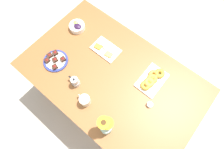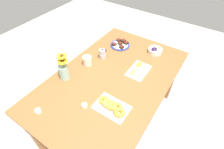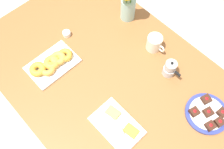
% 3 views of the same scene
% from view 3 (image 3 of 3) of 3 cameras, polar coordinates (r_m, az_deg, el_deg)
% --- Properties ---
extents(ground_plane, '(6.00, 6.00, 0.00)m').
position_cam_3_polar(ground_plane, '(2.08, -0.00, -9.87)').
color(ground_plane, '#B7B2A8').
extents(dining_table, '(1.60, 1.00, 0.74)m').
position_cam_3_polar(dining_table, '(1.47, -0.00, -2.23)').
color(dining_table, brown).
rests_on(dining_table, ground_plane).
extents(coffee_mug, '(0.12, 0.09, 0.10)m').
position_cam_3_polar(coffee_mug, '(1.48, 9.65, 7.15)').
color(coffee_mug, silver).
rests_on(coffee_mug, dining_table).
extents(cheese_platter, '(0.26, 0.17, 0.03)m').
position_cam_3_polar(cheese_platter, '(1.29, 1.27, -11.55)').
color(cheese_platter, white).
rests_on(cheese_platter, dining_table).
extents(croissant_platter, '(0.19, 0.28, 0.05)m').
position_cam_3_polar(croissant_platter, '(1.45, -13.55, 2.49)').
color(croissant_platter, white).
rests_on(croissant_platter, dining_table).
extents(jam_cup_honey, '(0.05, 0.05, 0.03)m').
position_cam_3_polar(jam_cup_honey, '(1.56, -10.22, 9.29)').
color(jam_cup_honey, white).
rests_on(jam_cup_honey, dining_table).
extents(dessert_plate, '(0.22, 0.22, 0.05)m').
position_cam_3_polar(dessert_plate, '(1.39, 20.99, -8.32)').
color(dessert_plate, navy).
rests_on(dessert_plate, dining_table).
extents(flower_vase, '(0.11, 0.11, 0.26)m').
position_cam_3_polar(flower_vase, '(1.57, 3.69, 15.11)').
color(flower_vase, '#99C1B7').
rests_on(flower_vase, dining_table).
extents(moka_pot, '(0.11, 0.07, 0.12)m').
position_cam_3_polar(moka_pot, '(1.40, 13.06, 1.32)').
color(moka_pot, '#B7B7BC').
rests_on(moka_pot, dining_table).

